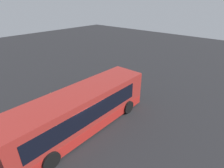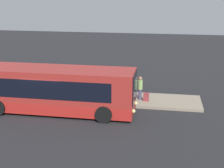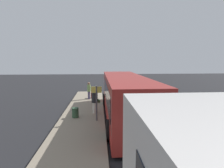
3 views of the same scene
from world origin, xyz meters
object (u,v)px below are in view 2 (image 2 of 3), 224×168
object	(u,v)px
suitcase	(146,97)
sign_post	(50,80)
bus_lead	(52,90)
passenger_boarding	(73,86)
passenger_waiting	(140,87)
trash_bin	(67,88)

from	to	relation	value
suitcase	sign_post	xyz separation A→B (m)	(-6.76, -0.57, 1.08)
bus_lead	sign_post	distance (m)	2.10
bus_lead	sign_post	xyz separation A→B (m)	(-0.87, 1.91, 0.13)
passenger_boarding	suitcase	size ratio (longest dim) A/B	2.08
passenger_boarding	suitcase	xyz separation A→B (m)	(5.16, 0.42, -0.63)
passenger_boarding	passenger_waiting	distance (m)	4.75
passenger_boarding	sign_post	distance (m)	1.67
passenger_boarding	sign_post	world-z (taller)	sign_post
passenger_boarding	trash_bin	world-z (taller)	passenger_boarding
passenger_boarding	trash_bin	distance (m)	1.66
suitcase	sign_post	distance (m)	6.87
suitcase	bus_lead	bearing A→B (deg)	-157.14
bus_lead	trash_bin	xyz separation A→B (m)	(-0.14, 3.34, -0.93)
trash_bin	passenger_waiting	bearing A→B (deg)	-6.07
passenger_waiting	bus_lead	bearing A→B (deg)	86.69
passenger_boarding	passenger_waiting	bearing A→B (deg)	159.94
passenger_waiting	trash_bin	size ratio (longest dim) A/B	2.57
bus_lead	suitcase	size ratio (longest dim) A/B	12.71
trash_bin	sign_post	bearing A→B (deg)	-117.14
bus_lead	suitcase	bearing A→B (deg)	22.86
passenger_boarding	trash_bin	xyz separation A→B (m)	(-0.86, 1.28, -0.60)
sign_post	trash_bin	distance (m)	1.92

